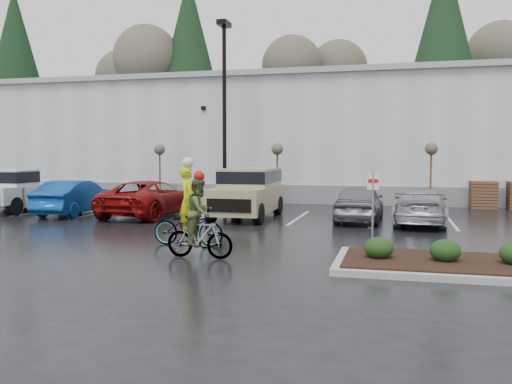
% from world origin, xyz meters
% --- Properties ---
extents(ground, '(120.00, 120.00, 0.00)m').
position_xyz_m(ground, '(0.00, 0.00, 0.00)').
color(ground, black).
rests_on(ground, ground).
extents(warehouse, '(60.50, 15.50, 7.20)m').
position_xyz_m(warehouse, '(0.00, 21.99, 3.65)').
color(warehouse, silver).
rests_on(warehouse, ground).
extents(wooded_ridge, '(80.00, 25.00, 6.00)m').
position_xyz_m(wooded_ridge, '(0.00, 45.00, 3.00)').
color(wooded_ridge, '#24441C').
rests_on(wooded_ridge, ground).
extents(lamppost, '(0.50, 1.00, 9.22)m').
position_xyz_m(lamppost, '(-4.00, 12.00, 5.69)').
color(lamppost, black).
rests_on(lamppost, ground).
extents(sapling_west, '(0.60, 0.60, 3.20)m').
position_xyz_m(sapling_west, '(-8.00, 13.00, 2.73)').
color(sapling_west, '#472A1C').
rests_on(sapling_west, ground).
extents(sapling_mid, '(0.60, 0.60, 3.20)m').
position_xyz_m(sapling_mid, '(-1.50, 13.00, 2.73)').
color(sapling_mid, '#472A1C').
rests_on(sapling_mid, ground).
extents(sapling_east, '(0.60, 0.60, 3.20)m').
position_xyz_m(sapling_east, '(6.00, 13.00, 2.73)').
color(sapling_east, '#472A1C').
rests_on(sapling_east, ground).
extents(pallet_stack_a, '(1.20, 1.20, 1.35)m').
position_xyz_m(pallet_stack_a, '(8.50, 14.00, 0.68)').
color(pallet_stack_a, '#472A1C').
rests_on(pallet_stack_a, ground).
extents(shrub_a, '(0.70, 0.70, 0.52)m').
position_xyz_m(shrub_a, '(4.00, -1.00, 0.41)').
color(shrub_a, black).
rests_on(shrub_a, curb_island).
extents(shrub_b, '(0.70, 0.70, 0.52)m').
position_xyz_m(shrub_b, '(5.50, -1.00, 0.41)').
color(shrub_b, black).
rests_on(shrub_b, curb_island).
extents(fire_lane_sign, '(0.30, 0.05, 2.20)m').
position_xyz_m(fire_lane_sign, '(3.80, 0.20, 1.41)').
color(fire_lane_sign, gray).
rests_on(fire_lane_sign, ground).
extents(pickup_white, '(2.10, 5.20, 1.96)m').
position_xyz_m(pickup_white, '(-12.42, 7.60, 0.98)').
color(pickup_white, beige).
rests_on(pickup_white, ground).
extents(car_blue, '(1.79, 4.66, 1.52)m').
position_xyz_m(car_blue, '(-9.18, 6.79, 0.76)').
color(car_blue, navy).
rests_on(car_blue, ground).
extents(car_red, '(2.76, 5.60, 1.53)m').
position_xyz_m(car_red, '(-5.74, 7.04, 0.76)').
color(car_red, maroon).
rests_on(car_red, ground).
extents(suv_tan, '(2.20, 5.10, 2.06)m').
position_xyz_m(suv_tan, '(-1.58, 7.42, 1.03)').
color(suv_tan, '#9A8F68').
rests_on(suv_tan, ground).
extents(car_grey, '(1.86, 4.39, 1.48)m').
position_xyz_m(car_grey, '(3.00, 7.49, 0.74)').
color(car_grey, slate).
rests_on(car_grey, ground).
extents(car_far_silver, '(2.20, 4.86, 1.38)m').
position_xyz_m(car_far_silver, '(5.29, 7.09, 0.69)').
color(car_far_silver, '#A5A9AC').
rests_on(car_far_silver, ground).
extents(cyclist_hivis, '(2.12, 0.75, 2.56)m').
position_xyz_m(cyclist_hivis, '(-1.41, 0.45, 0.78)').
color(cyclist_hivis, '#3F3F44').
rests_on(cyclist_hivis, ground).
extents(cyclist_olive, '(1.74, 0.84, 2.23)m').
position_xyz_m(cyclist_olive, '(-0.44, -1.25, 0.82)').
color(cyclist_olive, '#3F3F44').
rests_on(cyclist_olive, ground).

